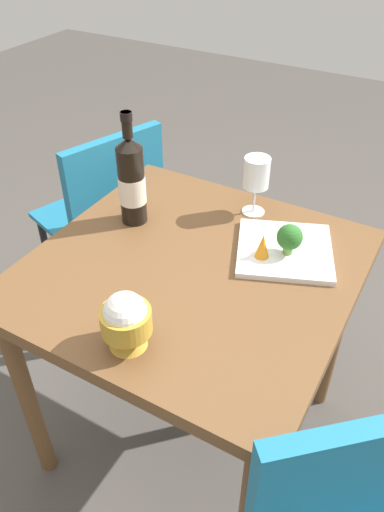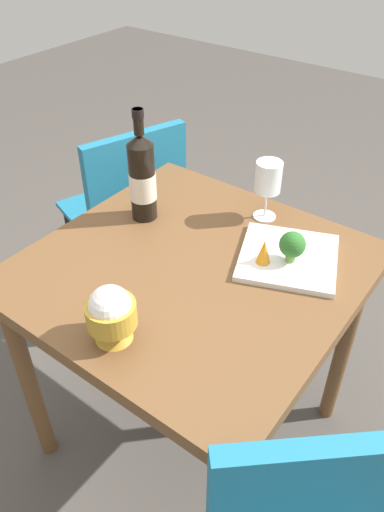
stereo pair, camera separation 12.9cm
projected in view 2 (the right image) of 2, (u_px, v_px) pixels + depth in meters
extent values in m
plane|color=#4C4742|center=(192.00, 429.00, 1.77)|extent=(8.00, 8.00, 0.00)
cube|color=brown|center=(192.00, 271.00, 1.32)|extent=(0.82, 0.82, 0.04)
cylinder|color=brown|center=(344.00, 346.00, 1.61)|extent=(0.05, 0.05, 0.71)
cylinder|color=brown|center=(29.00, 382.00, 1.50)|extent=(0.05, 0.05, 0.71)
cylinder|color=brown|center=(174.00, 264.00, 1.94)|extent=(0.05, 0.05, 0.71)
cube|color=teal|center=(120.00, 211.00, 2.08)|extent=(0.51, 0.51, 0.02)
cube|color=teal|center=(138.00, 185.00, 1.83)|extent=(0.39, 0.17, 0.40)
cylinder|color=black|center=(73.00, 247.00, 2.25)|extent=(0.03, 0.03, 0.43)
cylinder|color=black|center=(139.00, 223.00, 2.40)|extent=(0.03, 0.03, 0.43)
cylinder|color=black|center=(107.00, 289.00, 2.03)|extent=(0.03, 0.03, 0.43)
cylinder|color=black|center=(177.00, 260.00, 2.18)|extent=(0.03, 0.03, 0.43)
cube|color=teal|center=(316.00, 506.00, 0.92)|extent=(0.30, 0.32, 0.40)
cylinder|color=black|center=(143.00, 182.00, 1.42)|extent=(0.08, 0.07, 0.23)
cone|color=black|center=(140.00, 140.00, 1.34)|extent=(0.08, 0.07, 0.03)
cylinder|color=black|center=(138.00, 122.00, 1.31)|extent=(0.03, 0.03, 0.07)
cylinder|color=black|center=(138.00, 113.00, 1.29)|extent=(0.03, 0.03, 0.02)
cylinder|color=silver|center=(143.00, 186.00, 1.43)|extent=(0.08, 0.08, 0.08)
cylinder|color=white|center=(264.00, 216.00, 1.49)|extent=(0.07, 0.07, 0.00)
cylinder|color=white|center=(266.00, 203.00, 1.46)|extent=(0.01, 0.01, 0.08)
cylinder|color=white|center=(268.00, 177.00, 1.41)|extent=(0.08, 0.08, 0.09)
cone|color=gold|center=(113.00, 330.00, 1.09)|extent=(0.08, 0.08, 0.04)
cylinder|color=gold|center=(111.00, 314.00, 1.06)|extent=(0.11, 0.11, 0.05)
sphere|color=white|center=(110.00, 306.00, 1.05)|extent=(0.09, 0.09, 0.09)
cube|color=white|center=(288.00, 257.00, 1.32)|extent=(0.32, 0.32, 0.02)
cylinder|color=#729E4C|center=(291.00, 256.00, 1.29)|extent=(0.03, 0.03, 0.03)
sphere|color=#2D6B28|center=(292.00, 244.00, 1.27)|extent=(0.07, 0.07, 0.07)
cone|color=orange|center=(264.00, 251.00, 1.27)|extent=(0.04, 0.04, 0.07)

